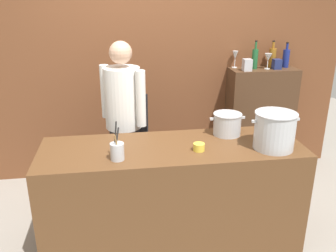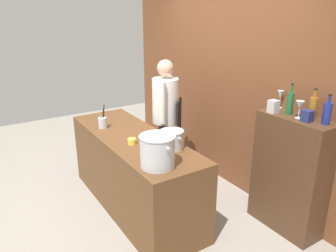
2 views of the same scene
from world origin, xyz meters
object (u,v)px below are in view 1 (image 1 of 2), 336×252
wine_bottle_cobalt (286,58)px  spice_tin_navy (277,64)px  chef (124,115)px  stockpot_large (275,131)px  utensil_crock (117,151)px  wine_glass_tall (235,56)px  wine_bottle_green (255,58)px  butter_jar (199,147)px  spice_tin_silver (247,65)px  wine_glass_short (268,58)px  stockpot_small (227,124)px  wine_bottle_amber (272,57)px

wine_bottle_cobalt → spice_tin_navy: wine_bottle_cobalt is taller
chef → stockpot_large: 1.42m
utensil_crock → spice_tin_navy: (1.80, 1.33, 0.34)m
utensil_crock → wine_glass_tall: bearing=47.3°
utensil_crock → wine_glass_tall: wine_glass_tall is taller
wine_glass_tall → wine_bottle_green: bearing=-25.1°
butter_jar → spice_tin_silver: 1.50m
wine_glass_tall → chef: bearing=-154.1°
spice_tin_silver → wine_glass_tall: bearing=112.6°
wine_glass_short → wine_bottle_green: bearing=165.9°
wine_bottle_green → stockpot_small: bearing=-120.9°
wine_bottle_green → wine_glass_tall: (-0.20, 0.09, 0.02)m
stockpot_large → butter_jar: bearing=176.4°
wine_bottle_amber → spice_tin_navy: bearing=-79.6°
wine_glass_tall → wine_glass_short: (0.34, -0.13, -0.01)m
spice_tin_silver → chef: bearing=-162.3°
utensil_crock → wine_bottle_cobalt: size_ratio=1.03×
wine_bottle_green → wine_glass_tall: bearing=154.9°
stockpot_small → utensil_crock: (-0.95, -0.37, -0.03)m
stockpot_large → wine_glass_tall: wine_glass_tall is taller
wine_bottle_cobalt → wine_bottle_green: 0.38m
wine_bottle_amber → butter_jar: bearing=-130.2°
wine_bottle_amber → spice_tin_silver: (-0.34, -0.14, -0.05)m
wine_bottle_green → wine_glass_short: size_ratio=1.80×
wine_bottle_cobalt → wine_bottle_amber: (-0.16, 0.02, 0.01)m
spice_tin_silver → butter_jar: bearing=-123.4°
wine_glass_tall → spice_tin_navy: (0.44, -0.14, -0.08)m
chef → utensil_crock: chef is taller
stockpot_large → butter_jar: (-0.59, 0.04, -0.12)m
stockpot_small → butter_jar: size_ratio=3.43×
utensil_crock → wine_bottle_green: (1.55, 1.38, 0.40)m
wine_bottle_amber → wine_glass_short: bearing=-135.6°
wine_bottle_green → wine_glass_tall: size_ratio=1.65×
wine_bottle_cobalt → wine_bottle_green: size_ratio=0.90×
utensil_crock → wine_glass_tall: 2.04m
butter_jar → spice_tin_silver: bearing=56.6°
chef → wine_bottle_green: size_ratio=5.34×
stockpot_large → butter_jar: stockpot_large is taller
utensil_crock → spice_tin_silver: 1.96m
stockpot_small → wine_bottle_cobalt: 1.48m
wine_bottle_green → wine_bottle_amber: wine_bottle_green is taller
butter_jar → wine_bottle_amber: bearing=49.8°
wine_glass_short → spice_tin_navy: bearing=-7.7°
stockpot_small → wine_bottle_green: size_ratio=1.00×
chef → wine_bottle_green: chef is taller
wine_bottle_cobalt → wine_glass_tall: bearing=174.0°
stockpot_small → stockpot_large: bearing=-50.4°
stockpot_small → wine_bottle_amber: wine_bottle_amber is taller
wine_glass_short → spice_tin_navy: wine_glass_short is taller
butter_jar → wine_bottle_amber: size_ratio=0.30×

